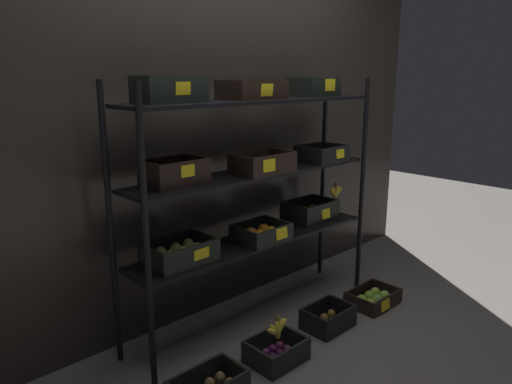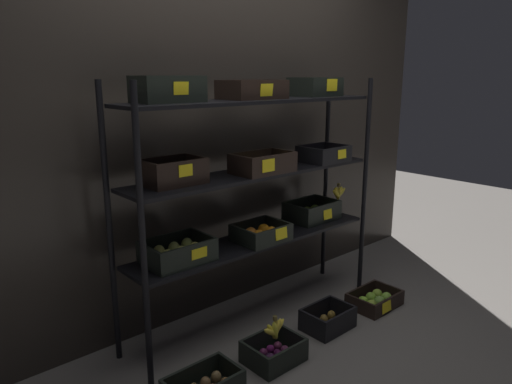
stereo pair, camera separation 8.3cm
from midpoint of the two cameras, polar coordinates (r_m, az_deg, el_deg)
The scene contains 7 objects.
ground_plane at distance 3.21m, azimuth -0.76°, elevation -14.84°, with size 10.00×10.00×0.00m, color #605B56.
storefront_wall at distance 3.11m, azimuth -5.64°, elevation 9.38°, with size 4.14×0.12×2.60m, color #2D2823.
display_rack at distance 2.87m, azimuth -0.94°, elevation 2.39°, with size 1.88×0.39×1.54m.
crate_ground_plum at distance 2.77m, azimuth 1.53°, elevation -18.80°, with size 0.30×0.24×0.13m.
crate_ground_center_kiwi at distance 3.10m, azimuth 7.86°, elevation -14.94°, with size 0.30×0.22×0.14m.
crate_ground_apple_green at distance 3.44m, azimuth 13.20°, elevation -12.36°, with size 0.35×0.26×0.10m.
banana_bunch_loose at distance 2.70m, azimuth 1.65°, elevation -16.15°, with size 0.17×0.04×0.14m.
Camera 1 is at (-1.93, -2.04, 1.54)m, focal length 33.30 mm.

